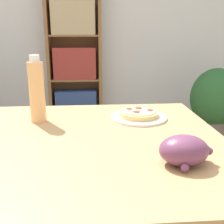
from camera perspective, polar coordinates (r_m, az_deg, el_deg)
The scene contains 7 objects.
wall_back at distance 3.59m, azimuth -8.44°, elevation 19.18°, with size 8.00×0.05×2.60m.
dining_table at distance 1.05m, azimuth -15.68°, elevation -9.80°, with size 1.37×0.93×0.73m.
pizza_on_plate at distance 1.22m, azimuth 5.51°, elevation -0.66°, with size 0.24×0.24×0.04m.
grape_bunch at distance 0.82m, azimuth 14.54°, elevation -7.54°, with size 0.16×0.12×0.09m.
drink_bottle at distance 1.19m, azimuth -15.03°, elevation 4.14°, with size 0.06×0.06×0.27m.
bookshelf at distance 3.44m, azimuth -7.55°, elevation 10.16°, with size 0.64×0.27×1.58m.
potted_plant_floor at distance 3.22m, azimuth 20.33°, elevation 2.29°, with size 0.55×0.47×0.73m.
Camera 1 is at (0.23, -0.95, 1.10)m, focal length 45.00 mm.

